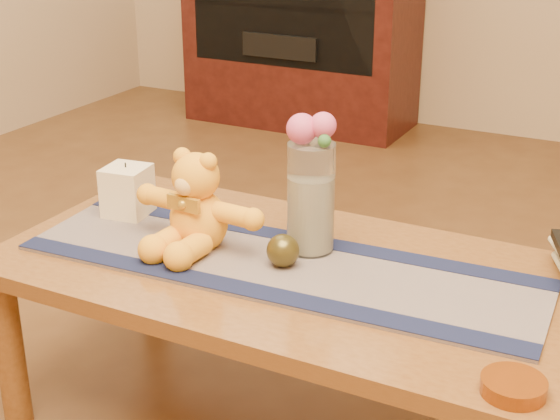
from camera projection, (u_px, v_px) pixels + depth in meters
The scene contains 22 objects.
coffee_table_top at pixel (299, 274), 1.87m from camera, with size 1.40×0.70×0.04m, color brown.
table_leg_fl at pixel (10, 351), 1.99m from camera, with size 0.07×0.07×0.41m, color brown.
table_leg_bl at pixel (150, 259), 2.46m from camera, with size 0.07×0.07×0.41m, color brown.
persian_runner at pixel (278, 264), 1.86m from camera, with size 1.20×0.35×0.01m, color #171E42.
runner_border_near at pixel (250, 290), 1.74m from camera, with size 1.20×0.06×0.00m, color #121737.
runner_border_far at pixel (303, 239), 1.98m from camera, with size 1.20×0.06×0.00m, color #121737.
teddy_bear at pixel (198, 201), 1.91m from camera, with size 0.33×0.27×0.22m, color #FFA520, non-canonical shape.
pillar_candle at pixel (127, 191), 2.11m from camera, with size 0.11×0.11×0.13m, color #FFE7BB.
candle_wick at pixel (125, 165), 2.08m from camera, with size 0.00×0.00×0.01m, color black.
glass_vase at pixel (311, 198), 1.88m from camera, with size 0.11×0.11×0.26m, color silver.
potpourri_fill at pixel (311, 214), 1.90m from camera, with size 0.09×0.09×0.18m, color beige.
rose_left at pixel (302, 129), 1.82m from camera, with size 0.07×0.07×0.07m, color #D74B7E.
rose_right at pixel (323, 125), 1.81m from camera, with size 0.06×0.06×0.06m, color #D74B7E.
blue_flower_back at pixel (322, 128), 1.85m from camera, with size 0.04×0.04×0.04m, color #515CB1.
blue_flower_side at pixel (304, 131), 1.85m from camera, with size 0.04×0.04×0.04m, color #515CB1.
leaf_sprig at pixel (324, 141), 1.79m from camera, with size 0.03×0.03×0.03m, color #33662D.
bronze_ball at pixel (283, 250), 1.84m from camera, with size 0.07×0.07×0.07m, color #453A17.
amber_dish at pixel (513, 386), 1.40m from camera, with size 0.11×0.11×0.03m, color #BF5914.
media_cabinet at pixel (302, 22), 4.37m from camera, with size 1.20×0.50×1.10m, color black.
cabinet_cavity at pixel (281, 7), 4.14m from camera, with size 1.02×0.03×0.61m, color black.
cabinet_shelf at pixel (289, 5), 4.21m from camera, with size 1.02×0.20×0.03m, color black.
stereo_lower at pixel (291, 42), 4.30m from camera, with size 0.42×0.28×0.12m, color black.
Camera 1 is at (0.73, -1.51, 1.27)m, focal length 52.55 mm.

